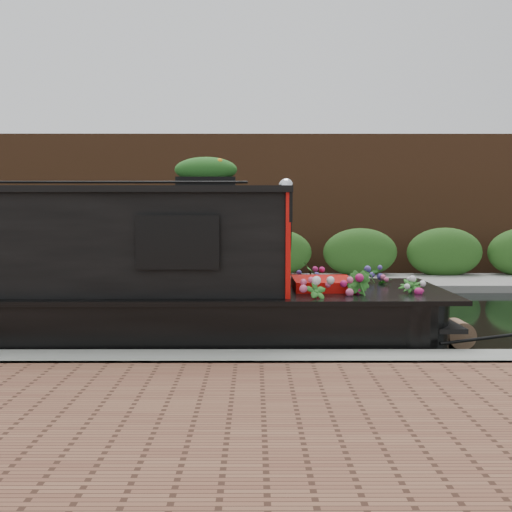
{
  "coord_description": "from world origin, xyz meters",
  "views": [
    {
      "loc": [
        1.59,
        -9.66,
        1.95
      ],
      "look_at": [
        1.62,
        -0.6,
        1.16
      ],
      "focal_mm": 40.0,
      "sensor_mm": 36.0,
      "label": 1
    }
  ],
  "objects": [
    {
      "name": "ground",
      "position": [
        0.0,
        0.0,
        0.0
      ],
      "size": [
        80.0,
        80.0,
        0.0
      ],
      "primitive_type": "plane",
      "color": "black",
      "rests_on": "ground"
    },
    {
      "name": "near_bank_coping",
      "position": [
        0.0,
        -3.3,
        0.0
      ],
      "size": [
        40.0,
        0.6,
        0.5
      ],
      "primitive_type": "cube",
      "color": "gray",
      "rests_on": "ground"
    },
    {
      "name": "far_bank_path",
      "position": [
        0.0,
        4.2,
        0.0
      ],
      "size": [
        40.0,
        2.4,
        0.34
      ],
      "primitive_type": "cube",
      "color": "gray",
      "rests_on": "ground"
    },
    {
      "name": "far_hedge",
      "position": [
        0.0,
        5.1,
        0.0
      ],
      "size": [
        40.0,
        1.1,
        2.8
      ],
      "primitive_type": "cube",
      "color": "#28561C",
      "rests_on": "ground"
    },
    {
      "name": "far_brick_wall",
      "position": [
        0.0,
        7.2,
        0.0
      ],
      "size": [
        40.0,
        1.0,
        8.0
      ],
      "primitive_type": "cube",
      "color": "brown",
      "rests_on": "ground"
    },
    {
      "name": "rope_fender",
      "position": [
        4.42,
        -1.89,
        0.19
      ],
      "size": [
        0.37,
        0.39,
        0.37
      ],
      "primitive_type": "cylinder",
      "rotation": [
        1.57,
        0.0,
        0.0
      ],
      "color": "brown",
      "rests_on": "ground"
    }
  ]
}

